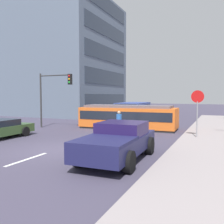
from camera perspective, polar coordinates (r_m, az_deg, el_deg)
name	(u,v)px	position (r m, az deg, el deg)	size (l,w,h in m)	color
ground_plane	(127,127)	(21.42, 3.41, -3.39)	(120.00, 120.00, 0.00)	#423D51
sidewalk_curb_right	(208,139)	(16.13, 21.43, -5.81)	(3.20, 36.00, 0.14)	gray
lane_stripe_0	(27,159)	(11.19, -19.10, -10.34)	(0.16, 2.40, 0.01)	silver
lane_stripe_1	(78,143)	(14.29, -8.01, -7.07)	(0.16, 2.40, 0.01)	silver
lane_stripe_2	(107,133)	(17.76, -1.14, -4.88)	(0.16, 2.40, 0.01)	silver
lane_stripe_3	(143,121)	(25.90, 7.11, -2.14)	(0.16, 2.40, 0.01)	silver
lane_stripe_4	(156,117)	(31.66, 10.26, -1.07)	(0.16, 2.40, 0.01)	silver
corner_building	(58,60)	(38.27, -12.42, 11.75)	(16.29, 14.43, 16.00)	slate
streetcar_tram	(128,117)	(19.95, 3.72, -1.07)	(7.86, 2.79, 1.92)	orange
city_bus	(133,111)	(25.96, 4.96, 0.33)	(2.69, 5.13, 1.95)	#384A94
pedestrian_crossing	(119,122)	(16.56, 1.66, -2.24)	(0.50, 0.36, 1.67)	navy
pickup_truck_parked	(118,141)	(10.38, 1.42, -6.74)	(2.39, 5.05, 1.55)	#1E1F4B
stop_sign	(197,104)	(15.86, 19.23, 1.80)	(0.76, 0.07, 2.88)	gray
traffic_light_mast	(53,89)	(20.75, -13.48, 5.20)	(3.15, 0.33, 4.54)	#333333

